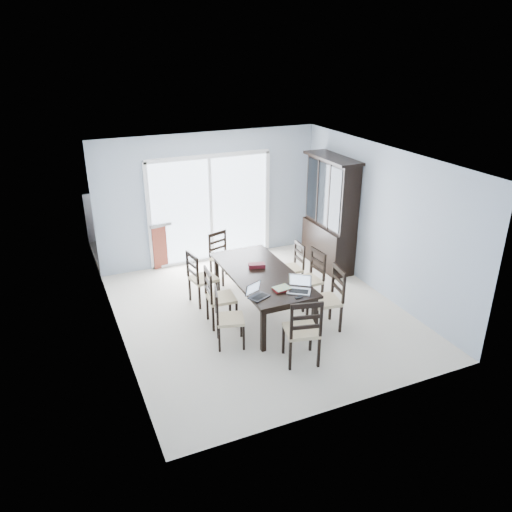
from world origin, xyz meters
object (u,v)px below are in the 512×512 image
at_px(chair_end_near, 304,325).
at_px(chair_end_far, 221,251).
at_px(laptop_silver, 299,288).
at_px(hot_tub, 176,228).
at_px(chair_left_mid, 215,291).
at_px(cell_phone, 299,298).
at_px(game_box, 257,265).
at_px(chair_right_near, 331,292).
at_px(chair_right_mid, 312,272).
at_px(laptop_dark, 259,294).
at_px(china_hutch, 330,214).
at_px(dining_table, 261,277).
at_px(chair_left_far, 198,273).
at_px(chair_left_near, 224,312).
at_px(chair_right_far, 294,262).

xyz_separation_m(chair_end_near, chair_end_far, (-0.09, 3.03, -0.07)).
bearing_deg(laptop_silver, hot_tub, 135.24).
bearing_deg(hot_tub, chair_left_mid, -94.65).
height_order(cell_phone, game_box, game_box).
bearing_deg(chair_right_near, game_box, 46.16).
relative_size(chair_right_near, cell_phone, 10.58).
xyz_separation_m(chair_right_mid, chair_end_near, (-0.98, -1.50, 0.04)).
relative_size(chair_right_mid, laptop_dark, 3.18).
bearing_deg(china_hutch, dining_table, -148.29).
height_order(chair_left_far, chair_right_near, chair_right_near).
bearing_deg(chair_left_near, chair_right_far, 139.99).
height_order(china_hutch, chair_right_mid, china_hutch).
bearing_deg(hot_tub, laptop_silver, -79.70).
xyz_separation_m(chair_right_far, laptop_dark, (-1.28, -1.33, 0.26)).
xyz_separation_m(chair_left_near, chair_right_near, (1.69, -0.19, 0.07)).
bearing_deg(cell_phone, china_hutch, 46.37).
relative_size(laptop_dark, cell_phone, 3.17).
bearing_deg(chair_left_far, laptop_dark, 7.26).
distance_m(laptop_silver, hot_tub, 4.25).
relative_size(laptop_silver, game_box, 1.56).
bearing_deg(chair_right_near, laptop_silver, 100.47).
xyz_separation_m(chair_left_near, chair_end_far, (0.73, 2.13, 0.01)).
height_order(chair_left_near, chair_left_mid, chair_left_mid).
bearing_deg(chair_right_mid, chair_left_far, 61.94).
bearing_deg(chair_left_far, chair_end_far, 128.58).
relative_size(chair_left_mid, laptop_silver, 2.66).
relative_size(chair_left_far, cell_phone, 9.90).
height_order(chair_right_mid, chair_right_far, chair_right_mid).
xyz_separation_m(chair_left_far, cell_phone, (0.97, -1.75, 0.18)).
distance_m(chair_left_far, chair_right_mid, 1.92).
xyz_separation_m(chair_left_near, chair_right_mid, (1.81, 0.60, 0.04)).
bearing_deg(chair_left_near, chair_end_far, 177.05).
xyz_separation_m(chair_left_near, chair_right_far, (1.78, 1.20, -0.01)).
height_order(chair_left_far, chair_end_far, chair_left_far).
distance_m(chair_left_mid, chair_right_near, 1.79).
bearing_deg(chair_end_near, game_box, 101.16).
bearing_deg(laptop_dark, hot_tub, 68.80).
bearing_deg(chair_right_near, chair_right_far, 4.17).
bearing_deg(chair_left_far, dining_table, 38.45).
distance_m(chair_left_far, laptop_dark, 1.58).
distance_m(chair_left_mid, chair_right_far, 1.81).
bearing_deg(cell_phone, chair_right_far, 60.50).
xyz_separation_m(china_hutch, chair_end_near, (-2.08, -2.77, -0.44)).
bearing_deg(china_hutch, chair_end_near, -126.89).
height_order(chair_left_near, cell_phone, chair_left_near).
relative_size(dining_table, chair_left_far, 2.01).
bearing_deg(chair_right_mid, laptop_dark, 114.79).
relative_size(china_hutch, chair_right_mid, 1.97).
xyz_separation_m(china_hutch, chair_left_mid, (-2.82, -1.27, -0.48)).
relative_size(chair_right_mid, laptop_silver, 2.67).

